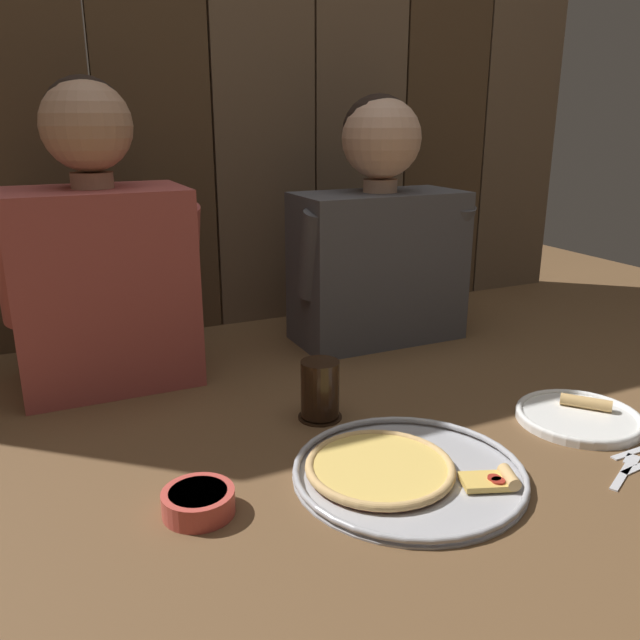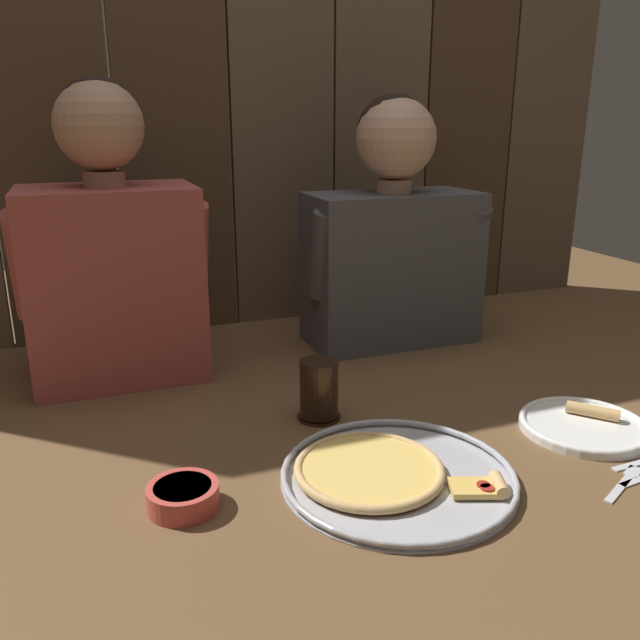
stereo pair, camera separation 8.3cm
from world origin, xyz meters
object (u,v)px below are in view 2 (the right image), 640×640
object	(u,v)px
diner_left	(111,251)
diner_right	(393,234)
drinking_glass	(320,390)
pizza_tray	(388,473)
dipping_bowl	(183,495)
dinner_plate	(584,425)

from	to	relation	value
diner_left	diner_right	xyz separation A→B (m)	(0.64, 0.00, -0.00)
drinking_glass	pizza_tray	bearing A→B (deg)	-84.70
drinking_glass	diner_left	world-z (taller)	diner_left
dipping_bowl	diner_left	xyz separation A→B (m)	(-0.04, 0.55, 0.25)
drinking_glass	dipping_bowl	world-z (taller)	drinking_glass
diner_right	diner_left	bearing A→B (deg)	-179.95
pizza_tray	diner_left	world-z (taller)	diner_left
diner_left	drinking_glass	bearing A→B (deg)	-47.39
drinking_glass	dipping_bowl	size ratio (longest dim) A/B	1.08
pizza_tray	diner_right	bearing A→B (deg)	63.31
dipping_bowl	diner_left	bearing A→B (deg)	94.08
diner_left	dipping_bowl	bearing A→B (deg)	-85.92
dipping_bowl	pizza_tray	bearing A→B (deg)	-6.39
drinking_glass	dinner_plate	bearing A→B (deg)	-26.93
diner_left	diner_right	size ratio (longest dim) A/B	1.04
dinner_plate	diner_left	world-z (taller)	diner_left
dipping_bowl	dinner_plate	bearing A→B (deg)	-0.90
pizza_tray	diner_left	xyz separation A→B (m)	(-0.34, 0.59, 0.26)
diner_left	dinner_plate	bearing A→B (deg)	-37.25
drinking_glass	diner_left	bearing A→B (deg)	132.61
diner_left	pizza_tray	bearing A→B (deg)	-59.55
pizza_tray	dinner_plate	size ratio (longest dim) A/B	1.62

